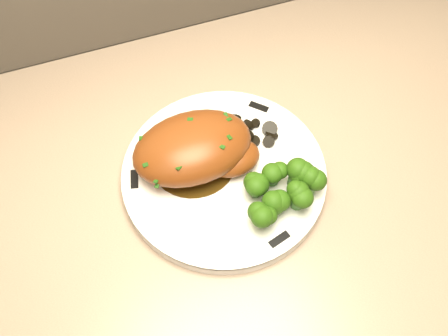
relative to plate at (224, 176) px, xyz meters
name	(u,v)px	position (x,y,z in m)	size (l,w,h in m)	color
plate	(224,176)	(0.00, 0.00, 0.00)	(0.24, 0.24, 0.02)	white
rim_accent_0	(259,107)	(0.07, 0.07, 0.01)	(0.02, 0.01, 0.00)	black
rim_accent_1	(134,179)	(-0.10, 0.02, 0.01)	(0.02, 0.01, 0.00)	black
rim_accent_2	(279,239)	(0.03, -0.10, 0.01)	(0.02, 0.01, 0.00)	black
gravy_pool	(193,160)	(-0.03, 0.03, 0.01)	(0.10, 0.10, 0.00)	#3B270A
chicken_breast	(197,149)	(-0.02, 0.02, 0.03)	(0.14, 0.10, 0.05)	brown
mushroom_pile	(241,137)	(0.03, 0.04, 0.01)	(0.07, 0.06, 0.02)	black
broccoli_florets	(282,189)	(0.05, -0.05, 0.03)	(0.09, 0.07, 0.04)	#407632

